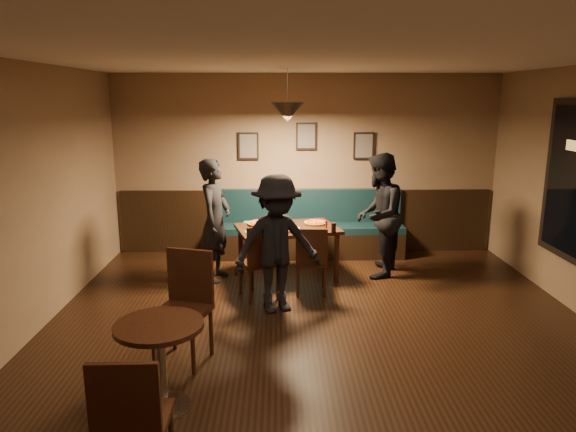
% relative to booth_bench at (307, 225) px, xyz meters
% --- Properties ---
extents(floor, '(7.00, 7.00, 0.00)m').
position_rel_booth_bench_xyz_m(floor, '(0.00, -3.20, -0.50)').
color(floor, black).
rests_on(floor, ground).
extents(ceiling, '(7.00, 7.00, 0.00)m').
position_rel_booth_bench_xyz_m(ceiling, '(0.00, -3.20, 2.30)').
color(ceiling, silver).
rests_on(ceiling, ground).
extents(wall_back, '(6.00, 0.00, 6.00)m').
position_rel_booth_bench_xyz_m(wall_back, '(0.00, 0.30, 0.90)').
color(wall_back, '#8C704F').
rests_on(wall_back, ground).
extents(wainscot, '(5.88, 0.06, 1.00)m').
position_rel_booth_bench_xyz_m(wainscot, '(0.00, 0.27, 0.00)').
color(wainscot, black).
rests_on(wainscot, ground).
extents(booth_bench, '(3.00, 0.60, 1.00)m').
position_rel_booth_bench_xyz_m(booth_bench, '(0.00, 0.00, 0.00)').
color(booth_bench, '#0F232D').
rests_on(booth_bench, ground).
extents(picture_left, '(0.32, 0.04, 0.42)m').
position_rel_booth_bench_xyz_m(picture_left, '(-0.90, 0.27, 1.20)').
color(picture_left, black).
rests_on(picture_left, wall_back).
extents(picture_center, '(0.32, 0.04, 0.42)m').
position_rel_booth_bench_xyz_m(picture_center, '(0.00, 0.27, 1.35)').
color(picture_center, black).
rests_on(picture_center, wall_back).
extents(picture_right, '(0.32, 0.04, 0.42)m').
position_rel_booth_bench_xyz_m(picture_right, '(0.90, 0.27, 1.20)').
color(picture_right, black).
rests_on(picture_right, wall_back).
extents(pendant_lamp, '(0.44, 0.44, 0.25)m').
position_rel_booth_bench_xyz_m(pendant_lamp, '(-0.32, -1.00, 1.75)').
color(pendant_lamp, black).
rests_on(pendant_lamp, ceiling).
extents(dining_table, '(1.50, 1.16, 0.71)m').
position_rel_booth_bench_xyz_m(dining_table, '(-0.32, -1.00, -0.14)').
color(dining_table, black).
rests_on(dining_table, floor).
extents(chair_near_left, '(0.55, 0.55, 0.95)m').
position_rel_booth_bench_xyz_m(chair_near_left, '(-0.69, -1.72, -0.02)').
color(chair_near_left, black).
rests_on(chair_near_left, floor).
extents(chair_near_right, '(0.41, 0.41, 0.88)m').
position_rel_booth_bench_xyz_m(chair_near_right, '(-0.03, -1.59, -0.06)').
color(chair_near_right, black).
rests_on(chair_near_right, floor).
extents(diner_left, '(0.53, 0.68, 1.65)m').
position_rel_booth_bench_xyz_m(diner_left, '(-1.29, -1.04, 0.33)').
color(diner_left, black).
rests_on(diner_left, floor).
extents(diner_right, '(0.90, 1.01, 1.71)m').
position_rel_booth_bench_xyz_m(diner_right, '(0.94, -0.93, 0.36)').
color(diner_right, black).
rests_on(diner_right, floor).
extents(diner_front, '(1.18, 0.93, 1.60)m').
position_rel_booth_bench_xyz_m(diner_front, '(-0.46, -2.15, 0.30)').
color(diner_front, black).
rests_on(diner_front, floor).
extents(pizza_a, '(0.43, 0.43, 0.04)m').
position_rel_booth_bench_xyz_m(pizza_a, '(-0.69, -0.85, 0.23)').
color(pizza_a, orange).
rests_on(pizza_a, dining_table).
extents(pizza_b, '(0.43, 0.43, 0.04)m').
position_rel_booth_bench_xyz_m(pizza_b, '(-0.31, -1.15, 0.23)').
color(pizza_b, orange).
rests_on(pizza_b, dining_table).
extents(pizza_c, '(0.42, 0.42, 0.04)m').
position_rel_booth_bench_xyz_m(pizza_c, '(0.08, -0.81, 0.23)').
color(pizza_c, orange).
rests_on(pizza_c, dining_table).
extents(soda_glass, '(0.07, 0.07, 0.14)m').
position_rel_booth_bench_xyz_m(soda_glass, '(0.28, -1.32, 0.28)').
color(soda_glass, black).
rests_on(soda_glass, dining_table).
extents(tabasco_bottle, '(0.04, 0.04, 0.12)m').
position_rel_booth_bench_xyz_m(tabasco_bottle, '(0.21, -1.04, 0.28)').
color(tabasco_bottle, '#8D1A04').
rests_on(tabasco_bottle, dining_table).
extents(napkin_a, '(0.15, 0.15, 0.01)m').
position_rel_booth_bench_xyz_m(napkin_a, '(-0.86, -0.71, 0.22)').
color(napkin_a, '#1F752E').
rests_on(napkin_a, dining_table).
extents(napkin_b, '(0.17, 0.17, 0.01)m').
position_rel_booth_bench_xyz_m(napkin_b, '(-0.81, -1.25, 0.22)').
color(napkin_b, '#1B6620').
rests_on(napkin_b, dining_table).
extents(cutlery_set, '(0.20, 0.02, 0.00)m').
position_rel_booth_bench_xyz_m(cutlery_set, '(-0.33, -1.37, 0.22)').
color(cutlery_set, silver).
rests_on(cutlery_set, dining_table).
extents(cafe_table, '(0.73, 0.73, 0.73)m').
position_rel_booth_bench_xyz_m(cafe_table, '(-1.37, -4.12, -0.13)').
color(cafe_table, black).
rests_on(cafe_table, floor).
extents(cafe_chair_far, '(0.57, 0.57, 1.04)m').
position_rel_booth_bench_xyz_m(cafe_chair_far, '(-1.34, -3.34, 0.02)').
color(cafe_chair_far, black).
rests_on(cafe_chair_far, floor).
extents(cafe_chair_near, '(0.43, 0.43, 0.96)m').
position_rel_booth_bench_xyz_m(cafe_chair_near, '(-1.35, -4.95, -0.02)').
color(cafe_chair_near, black).
rests_on(cafe_chair_near, floor).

